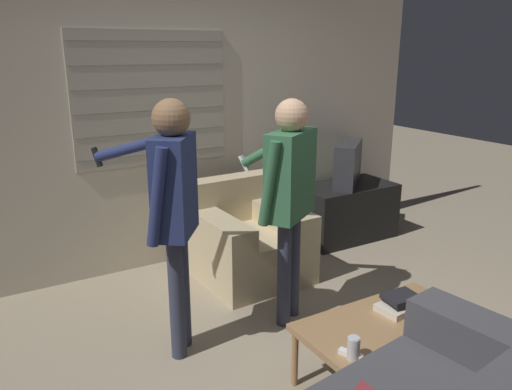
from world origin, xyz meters
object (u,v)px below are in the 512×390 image
tv (348,164)px  book_stack (399,303)px  armchair_beige (246,240)px  person_right_standing (289,185)px  spare_remote (351,354)px  soda_can (353,348)px  coffee_table (386,326)px  person_left_standing (173,199)px

tv → book_stack: 2.30m
armchair_beige → person_right_standing: (-0.12, -0.82, 0.71)m
spare_remote → soda_can: bearing=-127.3°
armchair_beige → soda_can: size_ratio=7.38×
person_right_standing → spare_remote: 1.26m
coffee_table → tv: 2.44m
person_left_standing → spare_remote: person_left_standing is taller
book_stack → person_left_standing: bearing=141.8°
armchair_beige → coffee_table: (-0.01, -1.71, 0.04)m
book_stack → spare_remote: size_ratio=1.94×
tv → person_right_standing: (-1.46, -1.08, 0.24)m
armchair_beige → spare_remote: 1.92m
person_right_standing → spare_remote: person_right_standing is taller
armchair_beige → spare_remote: size_ratio=6.90×
armchair_beige → person_right_standing: person_right_standing is taller
armchair_beige → soda_can: 1.95m
coffee_table → person_right_standing: (-0.10, 0.89, 0.67)m
tv → soda_can: 2.82m
coffee_table → soda_can: soda_can is taller
armchair_beige → tv: 1.45m
tv → spare_remote: 2.81m
armchair_beige → tv: bearing=-170.7°
book_stack → spare_remote: bearing=-159.1°
coffee_table → tv: (1.36, 1.98, 0.43)m
armchair_beige → person_left_standing: 1.44m
spare_remote → coffee_table: bearing=-3.5°
tv → spare_remote: bearing=8.7°
book_stack → soda_can: 0.62m
person_right_standing → soda_can: 1.26m
armchair_beige → person_left_standing: person_left_standing is taller
coffee_table → person_left_standing: size_ratio=0.63×
coffee_table → spare_remote: 0.45m
armchair_beige → coffee_table: 1.71m
coffee_table → book_stack: size_ratio=4.05×
coffee_table → spare_remote: bearing=-158.5°
tv → soda_can: size_ratio=4.82×
person_right_standing → book_stack: 1.05m
coffee_table → book_stack: bearing=19.4°
coffee_table → tv: tv is taller
person_right_standing → spare_remote: size_ratio=12.06×
coffee_table → person_right_standing: size_ratio=0.65×
soda_can → spare_remote: soda_can is taller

